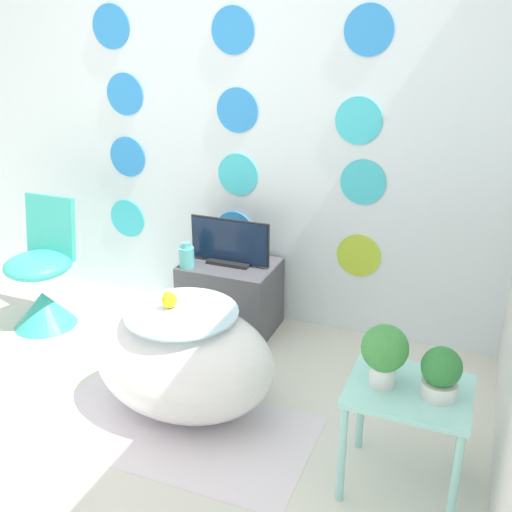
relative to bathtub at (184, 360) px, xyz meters
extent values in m
plane|color=silver|center=(-0.21, -0.70, -0.28)|extent=(12.00, 12.00, 0.00)
cube|color=white|center=(-0.21, 1.10, 1.02)|extent=(4.26, 0.04, 2.60)
cylinder|color=#3DC6D6|center=(-1.00, 1.08, 0.26)|extent=(0.26, 0.01, 0.26)
cylinder|color=#2D8CE0|center=(-0.20, 1.08, 0.27)|extent=(0.26, 0.01, 0.26)
cylinder|color=#B2D633|center=(0.59, 1.08, 0.23)|extent=(0.26, 0.01, 0.26)
cylinder|color=#2D8CE0|center=(-0.96, 1.08, 0.68)|extent=(0.26, 0.01, 0.26)
cylinder|color=#3DC6D6|center=(-0.18, 1.08, 0.64)|extent=(0.26, 0.01, 0.26)
cylinder|color=#3DC6D6|center=(0.58, 1.08, 0.67)|extent=(0.26, 0.01, 0.26)
cylinder|color=#2D8CE0|center=(-0.94, 1.08, 1.08)|extent=(0.26, 0.01, 0.26)
cylinder|color=#2D8CE0|center=(-0.18, 1.08, 1.02)|extent=(0.26, 0.01, 0.26)
cylinder|color=#3DC6D6|center=(0.54, 1.08, 1.01)|extent=(0.26, 0.01, 0.26)
cylinder|color=#2D8CE0|center=(-1.00, 1.08, 1.47)|extent=(0.26, 0.01, 0.26)
cylinder|color=#2D8CE0|center=(-0.20, 1.08, 1.46)|extent=(0.26, 0.01, 0.26)
cylinder|color=#2D8CE0|center=(0.56, 1.08, 1.46)|extent=(0.26, 0.01, 0.26)
cube|color=silver|center=(0.04, -0.15, -0.28)|extent=(1.27, 0.68, 0.01)
ellipsoid|color=white|center=(0.00, 0.00, 0.00)|extent=(0.90, 0.65, 0.56)
cylinder|color=#B2DBEA|center=(0.00, 0.00, 0.26)|extent=(0.53, 0.53, 0.01)
sphere|color=yellow|center=(-0.06, -0.01, 0.31)|extent=(0.07, 0.07, 0.07)
sphere|color=yellow|center=(-0.06, -0.02, 0.34)|extent=(0.05, 0.05, 0.05)
cone|color=orange|center=(-0.06, -0.04, 0.34)|extent=(0.02, 0.02, 0.02)
cone|color=#38B2A3|center=(-1.24, 0.44, -0.17)|extent=(0.39, 0.39, 0.22)
ellipsoid|color=#38B2A3|center=(-1.24, 0.44, 0.13)|extent=(0.41, 0.41, 0.14)
cube|color=#38B2A3|center=(-1.24, 0.60, 0.32)|extent=(0.35, 0.09, 0.40)
cube|color=#4C4C51|center=(-0.14, 0.85, -0.06)|extent=(0.55, 0.41, 0.43)
cube|color=white|center=(-0.14, 0.65, 0.01)|extent=(0.47, 0.01, 0.12)
cube|color=black|center=(-0.14, 0.85, 0.16)|extent=(0.26, 0.12, 0.02)
cube|color=black|center=(-0.14, 0.85, 0.30)|extent=(0.50, 0.01, 0.27)
cube|color=#0F1E38|center=(-0.14, 0.84, 0.30)|extent=(0.48, 0.01, 0.25)
cylinder|color=#51B2AD|center=(-0.35, 0.71, 0.21)|extent=(0.09, 0.09, 0.12)
cylinder|color=#51B2AD|center=(-0.35, 0.71, 0.29)|extent=(0.05, 0.05, 0.03)
cube|color=#99E0D8|center=(1.07, -0.13, 0.18)|extent=(0.47, 0.40, 0.02)
cylinder|color=#99E0D8|center=(0.85, -0.30, -0.06)|extent=(0.03, 0.03, 0.45)
cylinder|color=#99E0D8|center=(1.28, -0.30, -0.06)|extent=(0.03, 0.03, 0.45)
cylinder|color=#99E0D8|center=(0.85, 0.04, -0.06)|extent=(0.03, 0.03, 0.45)
cylinder|color=#99E0D8|center=(1.28, 0.04, -0.06)|extent=(0.03, 0.03, 0.45)
cylinder|color=white|center=(0.96, -0.14, 0.24)|extent=(0.10, 0.10, 0.09)
sphere|color=#3D8E42|center=(0.96, -0.14, 0.36)|extent=(0.18, 0.18, 0.18)
cylinder|color=white|center=(1.17, -0.14, 0.23)|extent=(0.14, 0.14, 0.06)
sphere|color=#2D7A38|center=(1.17, -0.14, 0.32)|extent=(0.15, 0.15, 0.15)
camera|label=1|loc=(1.24, -2.17, 1.53)|focal=42.00mm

